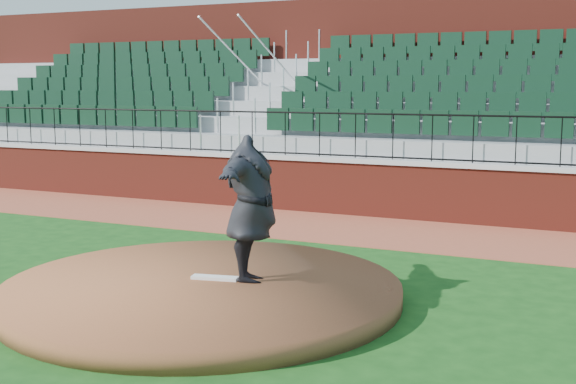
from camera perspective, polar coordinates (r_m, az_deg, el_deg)
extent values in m
plane|color=#134212|center=(10.35, -3.53, -8.23)|extent=(90.00, 90.00, 0.00)
cube|color=brown|center=(15.18, 6.21, -2.92)|extent=(34.00, 3.20, 0.01)
cube|color=maroon|center=(16.59, 8.01, 0.08)|extent=(34.00, 0.35, 1.20)
cube|color=#B7B7B7|center=(16.51, 8.06, 2.32)|extent=(34.00, 0.45, 0.10)
cube|color=maroon|center=(21.77, 12.40, 7.58)|extent=(34.00, 0.50, 5.50)
cylinder|color=brown|center=(10.34, -6.63, -7.57)|extent=(5.47, 5.47, 0.25)
cube|color=white|center=(10.41, -5.66, -6.60)|extent=(0.68, 0.30, 0.04)
imported|color=black|center=(10.09, -2.89, -1.29)|extent=(1.42, 2.58, 2.03)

